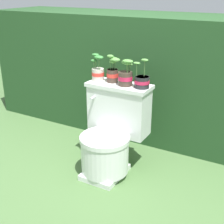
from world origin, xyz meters
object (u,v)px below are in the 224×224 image
at_px(toilet, 112,133).
at_px(potted_plant_midright, 142,81).
at_px(potted_plant_left, 98,72).
at_px(potted_plant_midleft, 113,72).
at_px(potted_plant_middle, 126,75).

distance_m(toilet, potted_plant_midright, 0.50).
bearing_deg(potted_plant_left, potted_plant_midleft, 4.84).
height_order(potted_plant_midleft, potted_plant_middle, potted_plant_midleft).
xyz_separation_m(toilet, potted_plant_midleft, (-0.07, 0.15, 0.47)).
distance_m(potted_plant_left, potted_plant_midleft, 0.13).
bearing_deg(potted_plant_middle, potted_plant_midleft, 166.58).
height_order(toilet, potted_plant_midright, potted_plant_midright).
relative_size(potted_plant_midleft, potted_plant_middle, 1.06).
relative_size(potted_plant_left, potted_plant_midright, 0.99).
xyz_separation_m(potted_plant_left, potted_plant_middle, (0.27, -0.02, 0.01)).
xyz_separation_m(potted_plant_left, potted_plant_midright, (0.40, -0.01, -0.02)).
height_order(potted_plant_middle, potted_plant_midright, potted_plant_midright).
relative_size(toilet, potted_plant_left, 3.21).
bearing_deg(potted_plant_midright, potted_plant_middle, -176.93).
height_order(potted_plant_midleft, potted_plant_midright, potted_plant_midleft).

